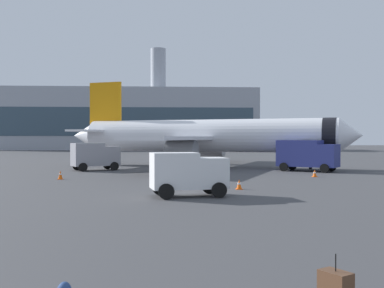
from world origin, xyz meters
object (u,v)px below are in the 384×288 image
object	(u,v)px
service_truck	(95,155)
safety_cone_mid	(315,173)
safety_cone_far	(239,184)
safety_cone_near	(180,182)
safety_cone_outer	(60,175)
cargo_van	(188,172)
airplane_at_gate	(204,136)
rolling_suitcase	(336,288)
fuel_truck	(307,154)

from	to	relation	value
service_truck	safety_cone_mid	size ratio (longest dim) A/B	7.98
safety_cone_far	safety_cone_mid	bearing A→B (deg)	48.70
safety_cone_near	safety_cone_outer	distance (m)	12.05
safety_cone_near	safety_cone_mid	bearing A→B (deg)	33.94
safety_cone_near	safety_cone_far	distance (m)	4.11
safety_cone_near	safety_cone_far	xyz separation A→B (m)	(3.94, -1.20, -0.07)
cargo_van	service_truck	bearing A→B (deg)	110.96
airplane_at_gate	safety_cone_outer	world-z (taller)	airplane_at_gate
airplane_at_gate	rolling_suitcase	size ratio (longest dim) A/B	31.01
service_truck	safety_cone_outer	world-z (taller)	service_truck
service_truck	rolling_suitcase	bearing A→B (deg)	-75.24
airplane_at_gate	safety_cone_mid	size ratio (longest dim) A/B	51.55
safety_cone_far	rolling_suitcase	size ratio (longest dim) A/B	0.62
fuel_truck	safety_cone_near	world-z (taller)	fuel_truck
cargo_van	safety_cone_near	size ratio (longest dim) A/B	5.73
safety_cone_mid	safety_cone_far	bearing A→B (deg)	-131.30
fuel_truck	safety_cone_mid	bearing A→B (deg)	-101.75
rolling_suitcase	service_truck	bearing A→B (deg)	104.76
airplane_at_gate	safety_cone_outer	distance (m)	20.86
rolling_suitcase	cargo_van	bearing A→B (deg)	96.54
safety_cone_mid	fuel_truck	bearing A→B (deg)	78.25
airplane_at_gate	safety_cone_far	distance (m)	24.25
service_truck	rolling_suitcase	xyz separation A→B (m)	(10.72, -40.66, -1.22)
safety_cone_mid	safety_cone_far	world-z (taller)	safety_cone_far
fuel_truck	safety_cone_far	bearing A→B (deg)	-120.95
service_truck	rolling_suitcase	size ratio (longest dim) A/B	4.80
airplane_at_gate	safety_cone_mid	bearing A→B (deg)	-59.86
cargo_van	safety_cone_mid	xyz separation A→B (m)	(11.91, 13.04, -1.12)
service_truck	safety_cone_far	size ratio (longest dim) A/B	7.79
airplane_at_gate	safety_cone_outer	xyz separation A→B (m)	(-13.40, -15.65, -3.28)
fuel_truck	cargo_van	world-z (taller)	fuel_truck
safety_cone_near	fuel_truck	bearing A→B (deg)	47.64
safety_cone_outer	airplane_at_gate	bearing A→B (deg)	49.42
safety_cone_near	cargo_van	bearing A→B (deg)	-86.56
safety_cone_near	service_truck	bearing A→B (deg)	115.22
service_truck	fuel_truck	size ratio (longest dim) A/B	0.84
safety_cone_near	rolling_suitcase	bearing A→B (deg)	-84.11
cargo_van	safety_cone_far	size ratio (longest dim) A/B	6.90
fuel_truck	safety_cone_far	distance (m)	18.84
fuel_truck	safety_cone_mid	size ratio (longest dim) A/B	9.47
cargo_van	safety_cone_near	distance (m)	4.95
safety_cone_mid	rolling_suitcase	distance (m)	32.66
safety_cone_outer	service_truck	bearing A→B (deg)	82.80
cargo_van	safety_cone_far	world-z (taller)	cargo_van
fuel_truck	cargo_van	size ratio (longest dim) A/B	1.34
rolling_suitcase	airplane_at_gate	bearing A→B (deg)	88.31
cargo_van	safety_cone_near	bearing A→B (deg)	93.44
fuel_truck	cargo_van	distance (m)	23.81
airplane_at_gate	service_truck	size ratio (longest dim) A/B	6.46
safety_cone_outer	safety_cone_near	bearing A→B (deg)	-36.54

